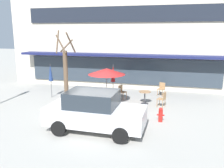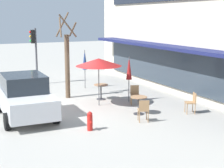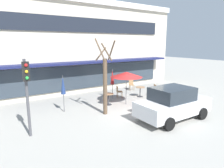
{
  "view_description": "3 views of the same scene",
  "coord_description": "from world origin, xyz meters",
  "px_view_note": "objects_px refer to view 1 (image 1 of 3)",
  "views": [
    {
      "loc": [
        3.71,
        -11.14,
        4.22
      ],
      "look_at": [
        0.16,
        2.84,
        1.01
      ],
      "focal_mm": 38.0,
      "sensor_mm": 36.0,
      "label": 1
    },
    {
      "loc": [
        14.37,
        -4.69,
        4.04
      ],
      "look_at": [
        -0.27,
        2.41,
        0.86
      ],
      "focal_mm": 55.0,
      "sensor_mm": 36.0,
      "label": 2
    },
    {
      "loc": [
        -7.78,
        -8.61,
        4.04
      ],
      "look_at": [
        -0.17,
        2.66,
        1.23
      ],
      "focal_mm": 32.0,
      "sensor_mm": 36.0,
      "label": 3
    }
  ],
  "objects_px": {
    "cafe_chair_1": "(163,98)",
    "parked_sedan": "(95,111)",
    "cafe_table_streetside": "(145,95)",
    "street_tree": "(66,75)",
    "cafe_chair_0": "(162,88)",
    "fire_hydrant": "(161,115)",
    "patio_umbrella_green_folded": "(107,71)",
    "cafe_table_near_wall": "(93,94)",
    "cafe_chair_2": "(122,91)",
    "patio_umbrella_cream_folded": "(113,74)",
    "patio_umbrella_corner_open": "(51,73)"
  },
  "relations": [
    {
      "from": "cafe_table_streetside",
      "to": "parked_sedan",
      "type": "bearing_deg",
      "value": -110.48
    },
    {
      "from": "street_tree",
      "to": "fire_hydrant",
      "type": "relative_size",
      "value": 6.08
    },
    {
      "from": "cafe_chair_0",
      "to": "cafe_chair_1",
      "type": "distance_m",
      "value": 2.5
    },
    {
      "from": "cafe_table_streetside",
      "to": "cafe_chair_1",
      "type": "height_order",
      "value": "cafe_chair_1"
    },
    {
      "from": "fire_hydrant",
      "to": "cafe_chair_2",
      "type": "bearing_deg",
      "value": 127.91
    },
    {
      "from": "cafe_table_near_wall",
      "to": "patio_umbrella_corner_open",
      "type": "xyz_separation_m",
      "value": [
        -2.94,
        0.31,
        1.11
      ]
    },
    {
      "from": "patio_umbrella_green_folded",
      "to": "patio_umbrella_cream_folded",
      "type": "distance_m",
      "value": 1.64
    },
    {
      "from": "patio_umbrella_green_folded",
      "to": "cafe_table_near_wall",
      "type": "bearing_deg",
      "value": 151.4
    },
    {
      "from": "patio_umbrella_corner_open",
      "to": "cafe_table_streetside",
      "type": "bearing_deg",
      "value": 0.41
    },
    {
      "from": "cafe_chair_1",
      "to": "cafe_chair_2",
      "type": "relative_size",
      "value": 1.0
    },
    {
      "from": "cafe_table_streetside",
      "to": "parked_sedan",
      "type": "relative_size",
      "value": 0.18
    },
    {
      "from": "cafe_chair_0",
      "to": "cafe_table_near_wall",
      "type": "bearing_deg",
      "value": -148.41
    },
    {
      "from": "fire_hydrant",
      "to": "patio_umbrella_green_folded",
      "type": "bearing_deg",
      "value": 151.01
    },
    {
      "from": "cafe_table_near_wall",
      "to": "street_tree",
      "type": "height_order",
      "value": "street_tree"
    },
    {
      "from": "cafe_table_streetside",
      "to": "patio_umbrella_green_folded",
      "type": "relative_size",
      "value": 0.35
    },
    {
      "from": "cafe_table_streetside",
      "to": "street_tree",
      "type": "distance_m",
      "value": 4.75
    },
    {
      "from": "cafe_table_streetside",
      "to": "street_tree",
      "type": "bearing_deg",
      "value": -157.88
    },
    {
      "from": "cafe_chair_1",
      "to": "parked_sedan",
      "type": "relative_size",
      "value": 0.21
    },
    {
      "from": "patio_umbrella_green_folded",
      "to": "street_tree",
      "type": "relative_size",
      "value": 0.51
    },
    {
      "from": "patio_umbrella_corner_open",
      "to": "cafe_chair_2",
      "type": "height_order",
      "value": "patio_umbrella_corner_open"
    },
    {
      "from": "cafe_chair_1",
      "to": "street_tree",
      "type": "height_order",
      "value": "street_tree"
    },
    {
      "from": "patio_umbrella_green_folded",
      "to": "cafe_chair_0",
      "type": "distance_m",
      "value": 4.48
    },
    {
      "from": "patio_umbrella_green_folded",
      "to": "cafe_chair_0",
      "type": "relative_size",
      "value": 2.47
    },
    {
      "from": "patio_umbrella_green_folded",
      "to": "patio_umbrella_corner_open",
      "type": "xyz_separation_m",
      "value": [
        -3.98,
        0.87,
        -0.39
      ]
    },
    {
      "from": "cafe_table_near_wall",
      "to": "cafe_chair_1",
      "type": "xyz_separation_m",
      "value": [
        4.16,
        -0.04,
        0.01
      ]
    },
    {
      "from": "cafe_table_streetside",
      "to": "fire_hydrant",
      "type": "relative_size",
      "value": 1.08
    },
    {
      "from": "patio_umbrella_corner_open",
      "to": "patio_umbrella_cream_folded",
      "type": "bearing_deg",
      "value": 10.23
    },
    {
      "from": "street_tree",
      "to": "patio_umbrella_green_folded",
      "type": "bearing_deg",
      "value": 20.41
    },
    {
      "from": "cafe_table_streetside",
      "to": "street_tree",
      "type": "relative_size",
      "value": 0.18
    },
    {
      "from": "patio_umbrella_green_folded",
      "to": "cafe_chair_2",
      "type": "distance_m",
      "value": 2.26
    },
    {
      "from": "cafe_table_streetside",
      "to": "parked_sedan",
      "type": "height_order",
      "value": "parked_sedan"
    },
    {
      "from": "patio_umbrella_green_folded",
      "to": "fire_hydrant",
      "type": "xyz_separation_m",
      "value": [
        3.14,
        -1.74,
        -1.67
      ]
    },
    {
      "from": "cafe_table_near_wall",
      "to": "parked_sedan",
      "type": "xyz_separation_m",
      "value": [
        1.47,
        -4.05,
        0.36
      ]
    },
    {
      "from": "patio_umbrella_cream_folded",
      "to": "parked_sedan",
      "type": "xyz_separation_m",
      "value": [
        0.46,
        -5.07,
        -0.75
      ]
    },
    {
      "from": "cafe_table_near_wall",
      "to": "parked_sedan",
      "type": "relative_size",
      "value": 0.18
    },
    {
      "from": "street_tree",
      "to": "cafe_chair_2",
      "type": "bearing_deg",
      "value": 41.83
    },
    {
      "from": "street_tree",
      "to": "cafe_table_near_wall",
      "type": "bearing_deg",
      "value": 51.18
    },
    {
      "from": "cafe_table_streetside",
      "to": "patio_umbrella_cream_folded",
      "type": "relative_size",
      "value": 0.35
    },
    {
      "from": "cafe_table_streetside",
      "to": "cafe_chair_0",
      "type": "relative_size",
      "value": 0.85
    },
    {
      "from": "parked_sedan",
      "to": "fire_hydrant",
      "type": "height_order",
      "value": "parked_sedan"
    },
    {
      "from": "patio_umbrella_green_folded",
      "to": "patio_umbrella_corner_open",
      "type": "height_order",
      "value": "same"
    },
    {
      "from": "cafe_chair_2",
      "to": "fire_hydrant",
      "type": "relative_size",
      "value": 1.26
    },
    {
      "from": "cafe_chair_1",
      "to": "street_tree",
      "type": "xyz_separation_m",
      "value": [
        -5.26,
        -1.32,
        1.36
      ]
    },
    {
      "from": "street_tree",
      "to": "parked_sedan",
      "type": "bearing_deg",
      "value": -46.31
    },
    {
      "from": "cafe_chair_1",
      "to": "fire_hydrant",
      "type": "relative_size",
      "value": 1.26
    },
    {
      "from": "cafe_chair_0",
      "to": "parked_sedan",
      "type": "height_order",
      "value": "parked_sedan"
    },
    {
      "from": "cafe_table_streetside",
      "to": "cafe_chair_2",
      "type": "xyz_separation_m",
      "value": [
        -1.54,
        0.68,
        0.01
      ]
    },
    {
      "from": "cafe_chair_2",
      "to": "street_tree",
      "type": "xyz_separation_m",
      "value": [
        -2.68,
        -2.39,
        1.36
      ]
    },
    {
      "from": "cafe_chair_1",
      "to": "parked_sedan",
      "type": "xyz_separation_m",
      "value": [
        -2.69,
        -4.01,
        0.35
      ]
    },
    {
      "from": "cafe_table_streetside",
      "to": "cafe_chair_0",
      "type": "bearing_deg",
      "value": 67.51
    }
  ]
}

